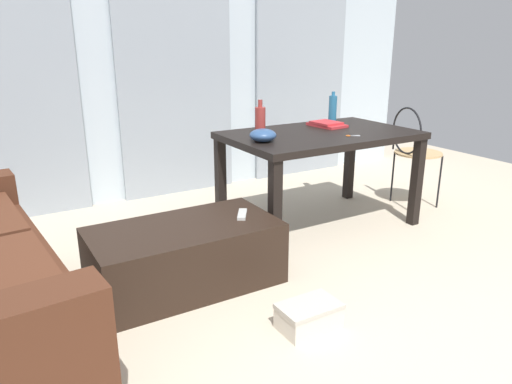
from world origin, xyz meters
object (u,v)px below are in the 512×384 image
Objects in this scene: bowl at (263,135)px; book_stack at (327,124)px; bottle_near at (260,120)px; bottle_far at (333,108)px; coffee_table at (185,256)px; shoebox at (309,316)px; craft_table at (320,144)px; tv_remote_primary at (242,214)px; scissors at (351,136)px; wire_chair at (413,145)px.

book_stack is (0.76, 0.25, -0.03)m from bowl.
bottle_far is at bearing 14.00° from bottle_near.
coffee_table is 1.22m from bottle_near.
shoebox is (0.36, -0.75, -0.12)m from coffee_table.
bowl is at bearing -172.55° from craft_table.
craft_table is at bearing -138.34° from book_stack.
bottle_far is 1.63m from tv_remote_primary.
bottle_near is 1.48× the size of tv_remote_primary.
bowl is at bearing 76.89° from tv_remote_primary.
bottle_near is (0.86, 0.56, 0.66)m from coffee_table.
coffee_table is 2.00m from bottle_far.
tv_remote_primary is 0.55× the size of shoebox.
bowl is 0.68m from scissors.
craft_table is 1.63× the size of wire_chair.
bottle_near is (-0.44, 0.16, 0.20)m from craft_table.
bottle_far is at bearing 143.01° from wire_chair.
bottle_near is at bearing 69.13° from shoebox.
bowl reaches higher than coffee_table.
scissors is (0.66, -0.16, -0.04)m from bowl.
scissors is at bearing -67.22° from craft_table.
scissors is 1.10m from tv_remote_primary.
bottle_far is 2.18m from shoebox.
bowl reaches higher than scissors.
craft_table reaches higher than tv_remote_primary.
coffee_table is at bearing -159.03° from book_stack.
bottle_near is (-1.42, 0.21, 0.30)m from wire_chair.
craft_table is 0.29m from book_stack.
bowl is (-0.98, -0.45, -0.07)m from bottle_far.
tv_remote_primary is at bearing -136.22° from bowl.
craft_table is 4.56× the size of book_stack.
book_stack is 1.33m from tv_remote_primary.
bowl is at bearing -155.41° from bottle_far.
tv_remote_primary reaches higher than shoebox.
wire_chair is at bearing 29.86° from shoebox.
tv_remote_primary is at bearing -129.67° from bottle_near.
bowl is at bearing -178.96° from wire_chair.
bottle_near is at bearing 143.81° from scissors.
wire_chair is 0.84m from book_stack.
bowl is 0.60× the size of book_stack.
bottle_near is at bearing 32.94° from coffee_table.
coffee_table is at bearing -163.06° from craft_table.
scissors is 0.59× the size of tv_remote_primary.
bottle_far is (1.72, 0.77, 0.67)m from coffee_table.
bottle_far is (0.42, 0.37, 0.20)m from craft_table.
craft_table is 0.58m from bowl.
shoebox is at bearing -109.43° from bowl.
bottle_near is 1.02× the size of bottle_far.
craft_table is at bearing 7.45° from bowl.
tv_remote_primary is at bearing -149.35° from bottle_far.
scissors is at bearing -36.19° from bottle_near.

